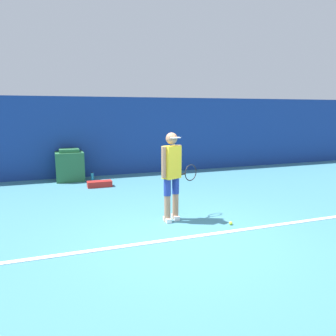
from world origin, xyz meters
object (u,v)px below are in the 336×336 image
at_px(tennis_ball, 231,223).
at_px(water_bottle, 92,176).
at_px(tennis_player, 172,172).
at_px(equipment_bag, 100,184).
at_px(covered_chair, 70,165).

xyz_separation_m(tennis_ball, water_bottle, (-1.97, 4.96, 0.08)).
bearing_deg(tennis_player, water_bottle, 79.37).
bearing_deg(equipment_bag, covered_chair, 121.73).
height_order(equipment_bag, water_bottle, water_bottle).
height_order(tennis_player, tennis_ball, tennis_player).
bearing_deg(covered_chair, water_bottle, -15.74).
distance_m(equipment_bag, water_bottle, 1.00).
xyz_separation_m(tennis_player, water_bottle, (-1.02, 4.34, -0.84)).
bearing_deg(tennis_player, tennis_ball, -57.18).
relative_size(equipment_bag, water_bottle, 2.78).
bearing_deg(tennis_player, covered_chair, 86.27).
xyz_separation_m(tennis_ball, covered_chair, (-2.61, 5.14, 0.43)).
bearing_deg(covered_chair, tennis_ball, -63.09).
height_order(covered_chair, water_bottle, covered_chair).
bearing_deg(tennis_ball, covered_chair, 116.91).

